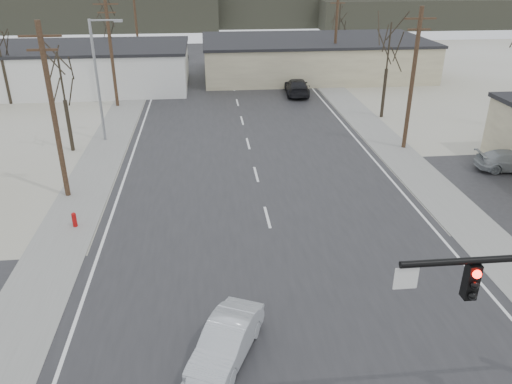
% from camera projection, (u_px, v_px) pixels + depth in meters
% --- Properties ---
extents(ground, '(140.00, 140.00, 0.00)m').
position_uv_depth(ground, '(292.00, 311.00, 20.04)').
color(ground, silver).
rests_on(ground, ground).
extents(main_road, '(18.00, 110.00, 0.05)m').
position_uv_depth(main_road, '(255.00, 169.00, 33.54)').
color(main_road, '#252527').
rests_on(main_road, ground).
extents(cross_road, '(90.00, 10.00, 0.04)m').
position_uv_depth(cross_road, '(292.00, 311.00, 20.03)').
color(cross_road, '#252527').
rests_on(cross_road, ground).
extents(sidewalk_left, '(3.00, 90.00, 0.06)m').
position_uv_depth(sidewalk_left, '(106.00, 149.00, 37.06)').
color(sidewalk_left, gray).
rests_on(sidewalk_left, ground).
extents(sidewalk_right, '(3.00, 90.00, 0.06)m').
position_uv_depth(sidewalk_right, '(383.00, 139.00, 39.01)').
color(sidewalk_right, gray).
rests_on(sidewalk_right, ground).
extents(fire_hydrant, '(0.24, 0.24, 0.87)m').
position_uv_depth(fire_hydrant, '(74.00, 220.00, 26.11)').
color(fire_hydrant, '#A50C0C').
rests_on(fire_hydrant, ground).
extents(building_left_far, '(22.30, 12.30, 4.50)m').
position_uv_depth(building_left_far, '(84.00, 67.00, 53.62)').
color(building_left_far, silver).
rests_on(building_left_far, ground).
extents(building_right_far, '(26.30, 14.30, 4.30)m').
position_uv_depth(building_right_far, '(314.00, 57.00, 59.66)').
color(building_right_far, beige).
rests_on(building_right_far, ground).
extents(upole_left_b, '(2.20, 0.30, 10.00)m').
position_uv_depth(upole_left_b, '(53.00, 111.00, 27.56)').
color(upole_left_b, '#4C3423').
rests_on(upole_left_b, ground).
extents(upole_left_c, '(2.20, 0.30, 10.00)m').
position_uv_depth(upole_left_c, '(111.00, 50.00, 45.57)').
color(upole_left_c, '#4C3423').
rests_on(upole_left_c, ground).
extents(upole_left_d, '(2.20, 0.30, 10.00)m').
position_uv_depth(upole_left_d, '(136.00, 24.00, 63.58)').
color(upole_left_d, '#4C3423').
rests_on(upole_left_d, ground).
extents(upole_right_a, '(2.20, 0.30, 10.00)m').
position_uv_depth(upole_right_a, '(413.00, 78.00, 35.09)').
color(upole_right_a, '#4C3423').
rests_on(upole_right_a, ground).
extents(upole_right_b, '(2.20, 0.30, 10.00)m').
position_uv_depth(upole_right_b, '(336.00, 35.00, 54.89)').
color(upole_right_b, '#4C3423').
rests_on(upole_right_b, ground).
extents(streetlight_main, '(2.40, 0.25, 9.00)m').
position_uv_depth(streetlight_main, '(99.00, 75.00, 36.69)').
color(streetlight_main, gray).
rests_on(streetlight_main, ground).
extents(tree_left_near, '(3.30, 3.30, 7.35)m').
position_uv_depth(tree_left_near, '(61.00, 79.00, 34.63)').
color(tree_left_near, '#31281E').
rests_on(tree_left_near, ground).
extents(tree_right_mid, '(3.74, 3.74, 8.33)m').
position_uv_depth(tree_right_mid, '(389.00, 49.00, 42.08)').
color(tree_right_mid, '#31281E').
rests_on(tree_right_mid, ground).
extents(tree_left_far, '(3.96, 3.96, 8.82)m').
position_uv_depth(tree_left_far, '(107.00, 21.00, 57.49)').
color(tree_left_far, '#31281E').
rests_on(tree_left_far, ground).
extents(tree_right_far, '(3.52, 3.52, 7.84)m').
position_uv_depth(tree_right_far, '(340.00, 19.00, 65.87)').
color(tree_right_far, '#31281E').
rests_on(tree_right_far, ground).
extents(hill_left, '(70.00, 18.00, 7.00)m').
position_uv_depth(hill_left, '(39.00, 11.00, 98.16)').
color(hill_left, '#333026').
rests_on(hill_left, ground).
extents(hill_center, '(80.00, 18.00, 9.00)m').
position_uv_depth(hill_center, '(287.00, 2.00, 105.95)').
color(hill_center, '#333026').
rests_on(hill_center, ground).
extents(hill_right, '(60.00, 18.00, 5.50)m').
position_uv_depth(hill_right, '(456.00, 11.00, 104.52)').
color(hill_right, '#333026').
rests_on(hill_right, ground).
extents(sedan_crossing, '(3.08, 4.42, 1.38)m').
position_uv_depth(sedan_crossing, '(226.00, 341.00, 17.43)').
color(sedan_crossing, '#B0B4BB').
rests_on(sedan_crossing, main_road).
extents(car_far_a, '(2.74, 5.78, 1.63)m').
position_uv_depth(car_far_a, '(297.00, 87.00, 51.32)').
color(car_far_a, black).
rests_on(car_far_a, main_road).
extents(car_far_b, '(2.53, 3.95, 1.25)m').
position_uv_depth(car_far_b, '(181.00, 53.00, 70.65)').
color(car_far_b, black).
rests_on(car_far_b, main_road).
extents(car_parked_silver, '(4.69, 2.31, 1.31)m').
position_uv_depth(car_parked_silver, '(511.00, 161.00, 33.01)').
color(car_parked_silver, '#8F9598').
rests_on(car_parked_silver, parking_lot).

